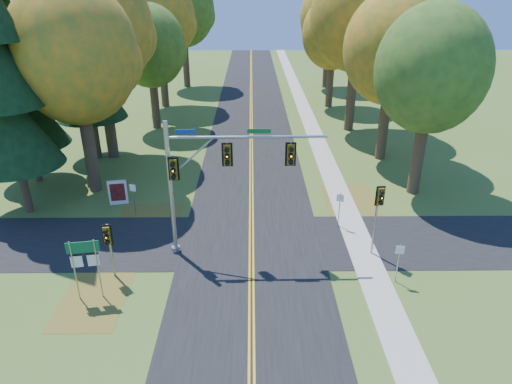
{
  "coord_description": "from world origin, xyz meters",
  "views": [
    {
      "loc": [
        0.04,
        -20.66,
        13.79
      ],
      "look_at": [
        0.27,
        1.94,
        3.2
      ],
      "focal_mm": 32.0,
      "sensor_mm": 36.0,
      "label": 1
    }
  ],
  "objects_px": {
    "route_sign_cluster": "(84,258)",
    "info_kiosk": "(118,192)",
    "traffic_mast": "(209,172)",
    "east_signal_pole": "(379,204)"
  },
  "relations": [
    {
      "from": "traffic_mast",
      "to": "info_kiosk",
      "type": "xyz_separation_m",
      "value": [
        -6.77,
        6.02,
        -3.98
      ]
    },
    {
      "from": "east_signal_pole",
      "to": "traffic_mast",
      "type": "bearing_deg",
      "value": 170.01
    },
    {
      "from": "traffic_mast",
      "to": "route_sign_cluster",
      "type": "height_order",
      "value": "traffic_mast"
    },
    {
      "from": "east_signal_pole",
      "to": "info_kiosk",
      "type": "distance_m",
      "value": 17.04
    },
    {
      "from": "east_signal_pole",
      "to": "route_sign_cluster",
      "type": "relative_size",
      "value": 1.33
    },
    {
      "from": "info_kiosk",
      "to": "east_signal_pole",
      "type": "bearing_deg",
      "value": -32.59
    },
    {
      "from": "route_sign_cluster",
      "to": "info_kiosk",
      "type": "xyz_separation_m",
      "value": [
        -1.29,
        10.0,
        -1.38
      ]
    },
    {
      "from": "traffic_mast",
      "to": "route_sign_cluster",
      "type": "xyz_separation_m",
      "value": [
        -5.47,
        -3.98,
        -2.6
      ]
    },
    {
      "from": "route_sign_cluster",
      "to": "traffic_mast",
      "type": "bearing_deg",
      "value": 26.72
    },
    {
      "from": "east_signal_pole",
      "to": "route_sign_cluster",
      "type": "bearing_deg",
      "value": -173.02
    }
  ]
}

